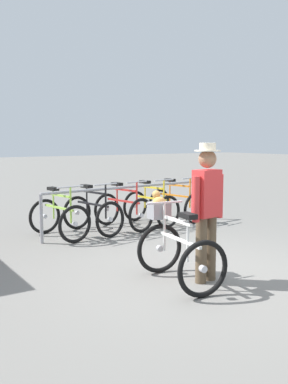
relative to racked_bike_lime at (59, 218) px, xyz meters
The scene contains 9 objects.
ground_plane 3.20m from the racked_bike_lime, 75.41° to the right, with size 80.00×80.00×0.00m, color slate.
bike_rack_rail 1.55m from the racked_bike_lime, ahead, with size 3.90×0.30×0.88m.
racked_bike_lime is the anchor object (origin of this frame).
racked_bike_black 0.70m from the racked_bike_lime, ahead, with size 0.85×1.22×0.98m.
racked_bike_red 1.40m from the racked_bike_lime, ahead, with size 0.86×1.22×0.98m.
racked_bike_yellow 2.10m from the racked_bike_lime, ahead, with size 0.80×1.16×0.97m.
racked_bike_orange 2.80m from the racked_bike_lime, ahead, with size 0.86×1.22×0.98m.
featured_bicycle 3.05m from the racked_bike_lime, 85.23° to the right, with size 0.80×1.24×1.09m.
person_with_featured_bike 3.36m from the racked_bike_lime, 79.95° to the right, with size 0.53×0.32×1.72m.
Camera 1 is at (-3.78, -4.11, 1.76)m, focal length 40.44 mm.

